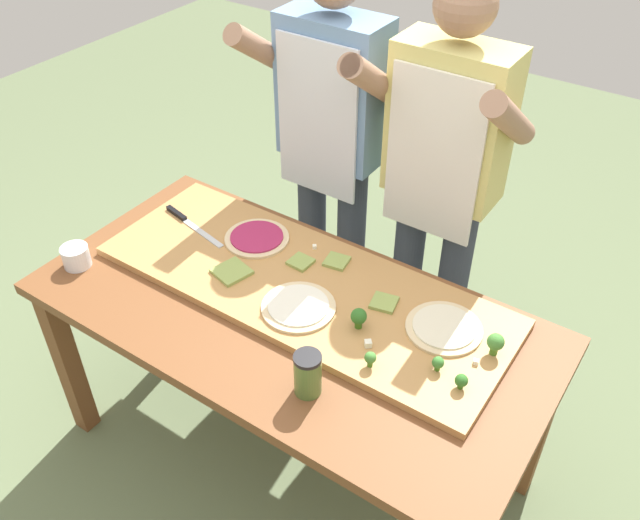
# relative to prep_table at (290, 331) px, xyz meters

# --- Properties ---
(ground_plane) EXTENTS (8.00, 8.00, 0.00)m
(ground_plane) POSITION_rel_prep_table_xyz_m (0.00, 0.00, -0.67)
(ground_plane) COLOR #60704C
(prep_table) EXTENTS (1.68, 0.84, 0.76)m
(prep_table) POSITION_rel_prep_table_xyz_m (0.00, 0.00, 0.00)
(prep_table) COLOR brown
(prep_table) RESTS_ON ground
(cutting_board) EXTENTS (1.41, 0.52, 0.03)m
(cutting_board) POSITION_rel_prep_table_xyz_m (-0.03, 0.11, 0.11)
(cutting_board) COLOR #B27F47
(cutting_board) RESTS_ON prep_table
(chefs_knife) EXTENTS (0.33, 0.09, 0.02)m
(chefs_knife) POSITION_rel_prep_table_xyz_m (-0.58, 0.15, 0.13)
(chefs_knife) COLOR #B7BABF
(chefs_knife) RESTS_ON cutting_board
(pizza_whole_white_garlic) EXTENTS (0.24, 0.24, 0.02)m
(pizza_whole_white_garlic) POSITION_rel_prep_table_xyz_m (0.04, 0.00, 0.13)
(pizza_whole_white_garlic) COLOR beige
(pizza_whole_white_garlic) RESTS_ON cutting_board
(pizza_whole_cheese_artichoke) EXTENTS (0.24, 0.24, 0.02)m
(pizza_whole_cheese_artichoke) POSITION_rel_prep_table_xyz_m (0.46, 0.17, 0.13)
(pizza_whole_cheese_artichoke) COLOR beige
(pizza_whole_cheese_artichoke) RESTS_ON cutting_board
(pizza_whole_beet_magenta) EXTENTS (0.23, 0.23, 0.02)m
(pizza_whole_beet_magenta) POSITION_rel_prep_table_xyz_m (-0.30, 0.21, 0.13)
(pizza_whole_beet_magenta) COLOR beige
(pizza_whole_beet_magenta) RESTS_ON cutting_board
(pizza_slice_far_right) EXTENTS (0.09, 0.09, 0.01)m
(pizza_slice_far_right) POSITION_rel_prep_table_xyz_m (0.25, 0.17, 0.13)
(pizza_slice_far_right) COLOR #899E4C
(pizza_slice_far_right) RESTS_ON cutting_board
(pizza_slice_near_right) EXTENTS (0.13, 0.13, 0.01)m
(pizza_slice_near_right) POSITION_rel_prep_table_xyz_m (-0.25, 0.02, 0.13)
(pizza_slice_near_right) COLOR #899E4C
(pizza_slice_near_right) RESTS_ON cutting_board
(pizza_slice_center) EXTENTS (0.08, 0.08, 0.01)m
(pizza_slice_center) POSITION_rel_prep_table_xyz_m (-0.09, 0.19, 0.13)
(pizza_slice_center) COLOR #899E4C
(pizza_slice_center) RESTS_ON cutting_board
(pizza_slice_far_left) EXTENTS (0.09, 0.09, 0.01)m
(pizza_slice_far_left) POSITION_rel_prep_table_xyz_m (0.01, 0.26, 0.13)
(pizza_slice_far_left) COLOR #899E4C
(pizza_slice_far_left) RESTS_ON cutting_board
(broccoli_floret_back_mid) EXTENTS (0.05, 0.05, 0.07)m
(broccoli_floret_back_mid) POSITION_rel_prep_table_xyz_m (0.62, 0.16, 0.17)
(broccoli_floret_back_mid) COLOR #487A23
(broccoli_floret_back_mid) RESTS_ON cutting_board
(broccoli_floret_center_right) EXTENTS (0.04, 0.04, 0.05)m
(broccoli_floret_center_right) POSITION_rel_prep_table_xyz_m (0.51, 0.01, 0.15)
(broccoli_floret_center_right) COLOR #3F7220
(broccoli_floret_center_right) RESTS_ON cutting_board
(broccoli_floret_front_left) EXTENTS (0.03, 0.03, 0.05)m
(broccoli_floret_front_left) POSITION_rel_prep_table_xyz_m (0.35, -0.08, 0.16)
(broccoli_floret_front_left) COLOR #487A23
(broccoli_floret_front_left) RESTS_ON cutting_board
(broccoli_floret_front_right) EXTENTS (0.05, 0.05, 0.07)m
(broccoli_floret_front_right) POSITION_rel_prep_table_xyz_m (0.24, 0.03, 0.17)
(broccoli_floret_front_right) COLOR #366618
(broccoli_floret_front_right) RESTS_ON cutting_board
(broccoli_floret_back_left) EXTENTS (0.04, 0.04, 0.05)m
(broccoli_floret_back_left) POSITION_rel_prep_table_xyz_m (0.60, -0.01, 0.15)
(broccoli_floret_back_left) COLOR #366618
(broccoli_floret_back_left) RESTS_ON cutting_board
(cheese_crumble_a) EXTENTS (0.02, 0.02, 0.01)m
(cheese_crumble_a) POSITION_rel_prep_table_xyz_m (0.60, 0.10, 0.13)
(cheese_crumble_a) COLOR white
(cheese_crumble_a) RESTS_ON cutting_board
(cheese_crumble_b) EXTENTS (0.02, 0.02, 0.01)m
(cheese_crumble_b) POSITION_rel_prep_table_xyz_m (-0.10, 0.28, 0.13)
(cheese_crumble_b) COLOR white
(cheese_crumble_b) RESTS_ON cutting_board
(cheese_crumble_c) EXTENTS (0.03, 0.03, 0.02)m
(cheese_crumble_c) POSITION_rel_prep_table_xyz_m (0.30, -0.02, 0.13)
(cheese_crumble_c) COLOR silver
(cheese_crumble_c) RESTS_ON cutting_board
(flour_cup) EXTENTS (0.09, 0.09, 0.08)m
(flour_cup) POSITION_rel_prep_table_xyz_m (-0.74, -0.23, 0.13)
(flour_cup) COLOR white
(flour_cup) RESTS_ON prep_table
(sauce_jar) EXTENTS (0.08, 0.08, 0.14)m
(sauce_jar) POSITION_rel_prep_table_xyz_m (0.24, -0.24, 0.17)
(sauce_jar) COLOR #517033
(sauce_jar) RESTS_ON prep_table
(cook_left) EXTENTS (0.54, 0.39, 1.67)m
(cook_left) POSITION_rel_prep_table_xyz_m (-0.30, 0.69, 0.33)
(cook_left) COLOR #333847
(cook_left) RESTS_ON ground
(cook_right) EXTENTS (0.54, 0.39, 1.67)m
(cook_right) POSITION_rel_prep_table_xyz_m (0.17, 0.69, 0.33)
(cook_right) COLOR #333847
(cook_right) RESTS_ON ground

